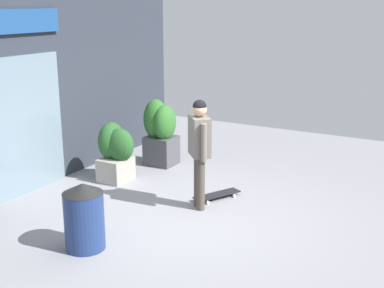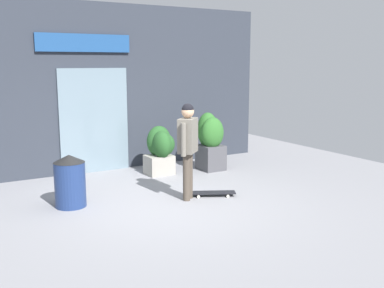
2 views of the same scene
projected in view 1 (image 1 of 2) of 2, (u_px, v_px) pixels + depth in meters
name	position (u px, v px, depth m)	size (l,w,h in m)	color
ground_plane	(186.00, 218.00, 7.59)	(12.00, 12.00, 0.00)	gray
building_facade	(30.00, 81.00, 8.51)	(7.97, 0.31, 3.70)	#2D333D
skateboarder	(199.00, 143.00, 7.69)	(0.48, 0.48, 1.72)	#4C4238
skateboard	(217.00, 195.00, 8.33)	(0.84, 0.57, 0.08)	black
planter_box_left	(160.00, 131.00, 9.92)	(0.55, 0.65, 1.30)	#47474C
planter_box_right	(116.00, 149.00, 9.09)	(0.67, 0.70, 1.05)	gray
trash_bin	(84.00, 216.00, 6.54)	(0.53, 0.53, 0.90)	navy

